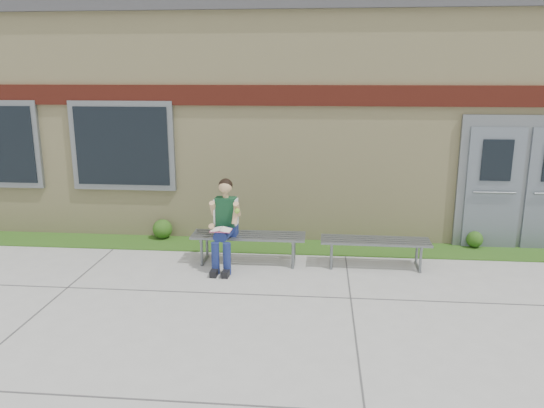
# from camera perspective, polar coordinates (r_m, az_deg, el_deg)

# --- Properties ---
(ground) EXTENTS (80.00, 80.00, 0.00)m
(ground) POSITION_cam_1_polar(r_m,az_deg,el_deg) (6.93, 0.23, -11.48)
(ground) COLOR #9E9E99
(ground) RESTS_ON ground
(grass_strip) EXTENTS (16.00, 0.80, 0.02)m
(grass_strip) POSITION_cam_1_polar(r_m,az_deg,el_deg) (9.33, 1.64, -4.60)
(grass_strip) COLOR #294E14
(grass_strip) RESTS_ON ground
(school_building) EXTENTS (16.20, 6.22, 4.20)m
(school_building) POSITION_cam_1_polar(r_m,az_deg,el_deg) (12.27, 2.74, 9.81)
(school_building) COLOR beige
(school_building) RESTS_ON ground
(bench_left) EXTENTS (1.81, 0.51, 0.47)m
(bench_left) POSITION_cam_1_polar(r_m,az_deg,el_deg) (8.50, -2.54, -3.98)
(bench_left) COLOR slate
(bench_left) RESTS_ON ground
(bench_right) EXTENTS (1.70, 0.50, 0.44)m
(bench_right) POSITION_cam_1_polar(r_m,az_deg,el_deg) (8.48, 11.02, -4.44)
(bench_right) COLOR slate
(bench_right) RESTS_ON ground
(girl) EXTENTS (0.49, 0.83, 1.38)m
(girl) POSITION_cam_1_polar(r_m,az_deg,el_deg) (8.25, -5.13, -1.96)
(girl) COLOR navy
(girl) RESTS_ON ground
(shrub_mid) EXTENTS (0.35, 0.35, 0.35)m
(shrub_mid) POSITION_cam_1_polar(r_m,az_deg,el_deg) (9.92, -11.70, -2.64)
(shrub_mid) COLOR #294E14
(shrub_mid) RESTS_ON grass_strip
(shrub_east) EXTENTS (0.28, 0.28, 0.28)m
(shrub_east) POSITION_cam_1_polar(r_m,az_deg,el_deg) (9.88, 20.96, -3.56)
(shrub_east) COLOR #294E14
(shrub_east) RESTS_ON grass_strip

